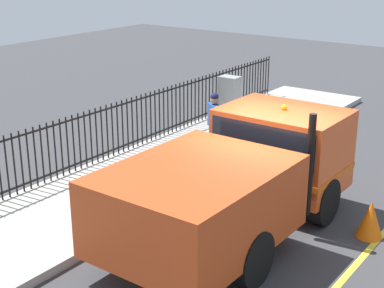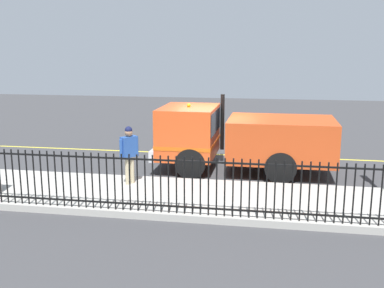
# 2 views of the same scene
# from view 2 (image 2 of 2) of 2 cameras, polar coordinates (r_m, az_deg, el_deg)

# --- Properties ---
(ground_plane) EXTENTS (45.46, 45.46, 0.00)m
(ground_plane) POSITION_cam_2_polar(r_m,az_deg,el_deg) (15.30, 2.75, -3.20)
(ground_plane) COLOR #38383A
(ground_plane) RESTS_ON ground
(sidewalk_slab) EXTENTS (3.08, 20.66, 0.17)m
(sidewalk_slab) POSITION_cam_2_polar(r_m,az_deg,el_deg) (12.10, 0.75, -6.87)
(sidewalk_slab) COLOR #A3A099
(sidewalk_slab) RESTS_ON ground
(lane_marking) EXTENTS (0.12, 18.60, 0.01)m
(lane_marking) POSITION_cam_2_polar(r_m,az_deg,el_deg) (17.40, 3.65, -1.35)
(lane_marking) COLOR yellow
(lane_marking) RESTS_ON ground
(work_truck) EXTENTS (2.56, 5.81, 2.44)m
(work_truck) POSITION_cam_2_polar(r_m,az_deg,el_deg) (14.88, 5.33, 1.13)
(work_truck) COLOR #D84C1E
(work_truck) RESTS_ON ground
(worker_standing) EXTENTS (0.51, 0.46, 1.68)m
(worker_standing) POSITION_cam_2_polar(r_m,az_deg,el_deg) (12.96, -7.94, -0.61)
(worker_standing) COLOR #264C99
(worker_standing) RESTS_ON sidewalk_slab
(iron_fence) EXTENTS (0.04, 17.60, 1.39)m
(iron_fence) POSITION_cam_2_polar(r_m,az_deg,el_deg) (10.54, -0.47, -5.24)
(iron_fence) COLOR black
(iron_fence) RESTS_ON sidewalk_slab
(traffic_cone) EXTENTS (0.51, 0.51, 0.73)m
(traffic_cone) POSITION_cam_2_polar(r_m,az_deg,el_deg) (17.20, 1.78, -0.25)
(traffic_cone) COLOR orange
(traffic_cone) RESTS_ON ground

